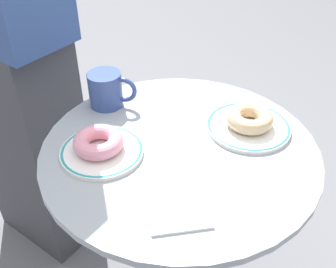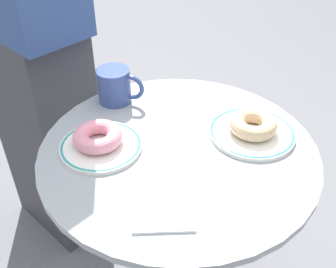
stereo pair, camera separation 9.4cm
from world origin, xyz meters
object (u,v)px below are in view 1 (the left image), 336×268
at_px(plate_left, 102,151).
at_px(person_figure, 6,47).
at_px(donut_pink_frosted, 98,142).
at_px(paper_napkin, 177,207).
at_px(plate_right, 248,126).
at_px(donut_glazed, 250,118).
at_px(coffee_mug, 107,89).
at_px(cafe_table, 178,217).

relative_size(plate_left, person_figure, 0.12).
distance_m(donut_pink_frosted, paper_napkin, 0.25).
bearing_deg(plate_right, donut_glazed, 0.00).
bearing_deg(coffee_mug, paper_napkin, -72.13).
height_order(plate_left, plate_right, same).
bearing_deg(donut_glazed, cafe_table, -165.06).
bearing_deg(donut_glazed, donut_pink_frosted, -173.39).
distance_m(cafe_table, donut_pink_frosted, 0.33).
bearing_deg(plate_left, donut_glazed, 7.23).
height_order(donut_pink_frosted, person_figure, person_figure).
bearing_deg(cafe_table, donut_pink_frosted, 178.25).
xyz_separation_m(plate_right, paper_napkin, (-0.22, -0.24, -0.00)).
relative_size(cafe_table, donut_pink_frosted, 6.18).
distance_m(plate_left, donut_glazed, 0.36).
bearing_deg(cafe_table, donut_glazed, 14.94).
bearing_deg(person_figure, coffee_mug, -38.44).
distance_m(paper_napkin, coffee_mug, 0.42).
bearing_deg(plate_left, donut_pink_frosted, 150.21).
distance_m(plate_left, paper_napkin, 0.24).
bearing_deg(cafe_table, coffee_mug, 128.36).
bearing_deg(cafe_table, plate_right, 14.94).
height_order(cafe_table, plate_left, plate_left).
xyz_separation_m(plate_left, donut_glazed, (0.36, 0.05, 0.02)).
height_order(plate_left, donut_pink_frosted, donut_pink_frosted).
relative_size(donut_pink_frosted, donut_glazed, 1.00).
height_order(donut_glazed, person_figure, person_figure).
xyz_separation_m(cafe_table, coffee_mug, (-0.16, 0.21, 0.29)).
height_order(plate_right, paper_napkin, plate_right).
height_order(donut_pink_frosted, paper_napkin, donut_pink_frosted).
bearing_deg(donut_pink_frosted, coffee_mug, 83.33).
relative_size(plate_left, donut_pink_frosted, 1.66).
relative_size(cafe_table, plate_right, 3.44).
height_order(plate_right, person_figure, person_figure).
bearing_deg(person_figure, cafe_table, -43.92).
height_order(cafe_table, plate_right, plate_right).
distance_m(cafe_table, paper_napkin, 0.31).
relative_size(donut_pink_frosted, coffee_mug, 0.90).
bearing_deg(donut_pink_frosted, plate_left, -29.79).
bearing_deg(donut_glazed, person_figure, 148.52).
height_order(coffee_mug, person_figure, person_figure).
distance_m(plate_right, donut_pink_frosted, 0.37).
distance_m(plate_right, coffee_mug, 0.38).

